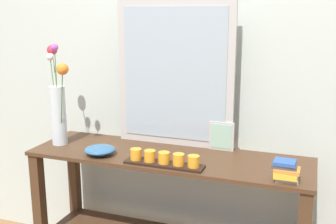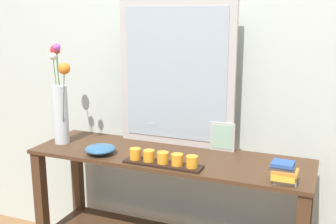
{
  "view_description": "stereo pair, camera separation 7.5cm",
  "coord_description": "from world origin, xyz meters",
  "px_view_note": "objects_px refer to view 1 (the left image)",
  "views": [
    {
      "loc": [
        0.69,
        -1.9,
        1.48
      ],
      "look_at": [
        0.0,
        0.0,
        1.0
      ],
      "focal_mm": 43.91,
      "sensor_mm": 36.0,
      "label": 1
    },
    {
      "loc": [
        0.76,
        -1.88,
        1.48
      ],
      "look_at": [
        0.0,
        0.0,
        1.0
      ],
      "focal_mm": 43.91,
      "sensor_mm": 36.0,
      "label": 2
    }
  ],
  "objects_px": {
    "picture_frame_small": "(222,136)",
    "decorative_bowl": "(100,150)",
    "console_table": "(168,205)",
    "book_stack": "(286,171)",
    "candle_tray": "(164,160)",
    "mirror_leaning": "(175,74)",
    "tall_vase_left": "(58,105)"
  },
  "relations": [
    {
      "from": "picture_frame_small",
      "to": "decorative_bowl",
      "type": "distance_m",
      "value": 0.65
    },
    {
      "from": "console_table",
      "to": "book_stack",
      "type": "bearing_deg",
      "value": -13.98
    },
    {
      "from": "candle_tray",
      "to": "decorative_bowl",
      "type": "xyz_separation_m",
      "value": [
        -0.37,
        0.03,
        -0.0
      ]
    },
    {
      "from": "candle_tray",
      "to": "decorative_bowl",
      "type": "distance_m",
      "value": 0.37
    },
    {
      "from": "console_table",
      "to": "decorative_bowl",
      "type": "bearing_deg",
      "value": -160.15
    },
    {
      "from": "console_table",
      "to": "book_stack",
      "type": "height_order",
      "value": "book_stack"
    },
    {
      "from": "console_table",
      "to": "mirror_leaning",
      "type": "bearing_deg",
      "value": 98.86
    },
    {
      "from": "candle_tray",
      "to": "tall_vase_left",
      "type": "bearing_deg",
      "value": 169.9
    },
    {
      "from": "console_table",
      "to": "tall_vase_left",
      "type": "bearing_deg",
      "value": -177.03
    },
    {
      "from": "decorative_bowl",
      "to": "picture_frame_small",
      "type": "bearing_deg",
      "value": 26.81
    },
    {
      "from": "book_stack",
      "to": "tall_vase_left",
      "type": "bearing_deg",
      "value": 174.6
    },
    {
      "from": "candle_tray",
      "to": "book_stack",
      "type": "relative_size",
      "value": 3.25
    },
    {
      "from": "picture_frame_small",
      "to": "decorative_bowl",
      "type": "relative_size",
      "value": 0.97
    },
    {
      "from": "tall_vase_left",
      "to": "decorative_bowl",
      "type": "xyz_separation_m",
      "value": [
        0.3,
        -0.09,
        -0.2
      ]
    },
    {
      "from": "console_table",
      "to": "mirror_leaning",
      "type": "distance_m",
      "value": 0.7
    },
    {
      "from": "decorative_bowl",
      "to": "book_stack",
      "type": "distance_m",
      "value": 0.93
    },
    {
      "from": "book_stack",
      "to": "candle_tray",
      "type": "bearing_deg",
      "value": -179.76
    },
    {
      "from": "console_table",
      "to": "mirror_leaning",
      "type": "height_order",
      "value": "mirror_leaning"
    },
    {
      "from": "tall_vase_left",
      "to": "candle_tray",
      "type": "xyz_separation_m",
      "value": [
        0.67,
        -0.12,
        -0.2
      ]
    },
    {
      "from": "mirror_leaning",
      "to": "candle_tray",
      "type": "xyz_separation_m",
      "value": [
        0.06,
        -0.34,
        -0.37
      ]
    },
    {
      "from": "tall_vase_left",
      "to": "candle_tray",
      "type": "distance_m",
      "value": 0.71
    },
    {
      "from": "console_table",
      "to": "tall_vase_left",
      "type": "distance_m",
      "value": 0.81
    },
    {
      "from": "tall_vase_left",
      "to": "picture_frame_small",
      "type": "height_order",
      "value": "tall_vase_left"
    },
    {
      "from": "mirror_leaning",
      "to": "book_stack",
      "type": "relative_size",
      "value": 6.56
    },
    {
      "from": "mirror_leaning",
      "to": "tall_vase_left",
      "type": "distance_m",
      "value": 0.66
    },
    {
      "from": "book_stack",
      "to": "mirror_leaning",
      "type": "bearing_deg",
      "value": 152.05
    },
    {
      "from": "console_table",
      "to": "picture_frame_small",
      "type": "distance_m",
      "value": 0.47
    },
    {
      "from": "tall_vase_left",
      "to": "console_table",
      "type": "bearing_deg",
      "value": 2.97
    },
    {
      "from": "tall_vase_left",
      "to": "picture_frame_small",
      "type": "xyz_separation_m",
      "value": [
        0.88,
        0.2,
        -0.15
      ]
    },
    {
      "from": "candle_tray",
      "to": "decorative_bowl",
      "type": "relative_size",
      "value": 2.45
    },
    {
      "from": "console_table",
      "to": "decorative_bowl",
      "type": "relative_size",
      "value": 9.17
    },
    {
      "from": "decorative_bowl",
      "to": "candle_tray",
      "type": "bearing_deg",
      "value": -4.94
    }
  ]
}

